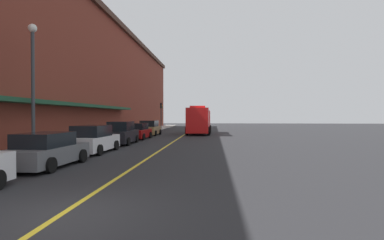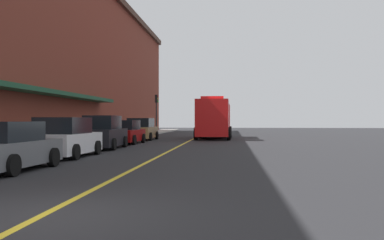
# 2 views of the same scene
# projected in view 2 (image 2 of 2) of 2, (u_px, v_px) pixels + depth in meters

# --- Properties ---
(ground_plane) EXTENTS (112.00, 112.00, 0.00)m
(ground_plane) POSITION_uv_depth(u_px,v_px,m) (188.00, 141.00, 32.06)
(ground_plane) COLOR #232326
(sidewalk_left) EXTENTS (2.40, 70.00, 0.15)m
(sidewalk_left) POSITION_uv_depth(u_px,v_px,m) (106.00, 140.00, 32.61)
(sidewalk_left) COLOR #ADA8A0
(sidewalk_left) RESTS_ON ground
(lane_center_stripe) EXTENTS (0.16, 70.00, 0.01)m
(lane_center_stripe) POSITION_uv_depth(u_px,v_px,m) (188.00, 141.00, 32.06)
(lane_center_stripe) COLOR gold
(lane_center_stripe) RESTS_ON ground
(parked_car_1) EXTENTS (2.17, 4.33, 1.54)m
(parked_car_1) POSITION_uv_depth(u_px,v_px,m) (5.00, 148.00, 13.46)
(parked_car_1) COLOR #595B60
(parked_car_1) RESTS_ON ground
(parked_car_2) EXTENTS (2.14, 4.39, 1.69)m
(parked_car_2) POSITION_uv_depth(u_px,v_px,m) (65.00, 138.00, 18.52)
(parked_car_2) COLOR silver
(parked_car_2) RESTS_ON ground
(parked_car_3) EXTENTS (2.04, 4.41, 1.82)m
(parked_car_3) POSITION_uv_depth(u_px,v_px,m) (103.00, 133.00, 23.86)
(parked_car_3) COLOR black
(parked_car_3) RESTS_ON ground
(parked_car_4) EXTENTS (2.15, 4.16, 1.57)m
(parked_car_4) POSITION_uv_depth(u_px,v_px,m) (125.00, 133.00, 28.84)
(parked_car_4) COLOR maroon
(parked_car_4) RESTS_ON ground
(parked_car_5) EXTENTS (2.16, 4.39, 1.73)m
(parked_car_5) POSITION_uv_depth(u_px,v_px,m) (141.00, 130.00, 34.32)
(parked_car_5) COLOR #A5844C
(parked_car_5) RESTS_ON ground
(fire_truck) EXTENTS (2.95, 8.64, 3.43)m
(fire_truck) POSITION_uv_depth(u_px,v_px,m) (214.00, 119.00, 36.92)
(fire_truck) COLOR red
(fire_truck) RESTS_ON ground
(parking_meter_0) EXTENTS (0.14, 0.18, 1.33)m
(parking_meter_0) POSITION_uv_depth(u_px,v_px,m) (62.00, 130.00, 21.81)
(parking_meter_0) COLOR #4C4C51
(parking_meter_0) RESTS_ON sidewalk_left
(parking_meter_1) EXTENTS (0.14, 0.18, 1.33)m
(parking_meter_1) POSITION_uv_depth(u_px,v_px,m) (80.00, 129.00, 24.43)
(parking_meter_1) COLOR #4C4C51
(parking_meter_1) RESTS_ON sidewalk_left
(parking_meter_2) EXTENTS (0.14, 0.18, 1.33)m
(parking_meter_2) POSITION_uv_depth(u_px,v_px,m) (120.00, 127.00, 33.19)
(parking_meter_2) COLOR #4C4C51
(parking_meter_2) RESTS_ON sidewalk_left
(parking_meter_3) EXTENTS (0.14, 0.18, 1.33)m
(parking_meter_3) POSITION_uv_depth(u_px,v_px,m) (123.00, 127.00, 34.14)
(parking_meter_3) COLOR #4C4C51
(parking_meter_3) RESTS_ON sidewalk_left
(traffic_light_near) EXTENTS (0.38, 0.36, 4.30)m
(traffic_light_near) POSITION_uv_depth(u_px,v_px,m) (156.00, 106.00, 49.21)
(traffic_light_near) COLOR #232326
(traffic_light_near) RESTS_ON sidewalk_left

